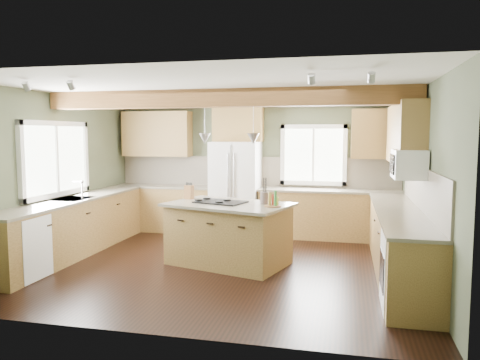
# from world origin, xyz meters

# --- Properties ---
(floor) EXTENTS (5.60, 5.60, 0.00)m
(floor) POSITION_xyz_m (0.00, 0.00, 0.00)
(floor) COLOR black
(floor) RESTS_ON ground
(ceiling) EXTENTS (5.60, 5.60, 0.00)m
(ceiling) POSITION_xyz_m (0.00, 0.00, 2.60)
(ceiling) COLOR silver
(ceiling) RESTS_ON wall_back
(wall_back) EXTENTS (5.60, 0.00, 5.60)m
(wall_back) POSITION_xyz_m (0.00, 2.50, 1.30)
(wall_back) COLOR #3E4631
(wall_back) RESTS_ON ground
(wall_left) EXTENTS (0.00, 5.00, 5.00)m
(wall_left) POSITION_xyz_m (-2.80, 0.00, 1.30)
(wall_left) COLOR #3E4631
(wall_left) RESTS_ON ground
(wall_right) EXTENTS (0.00, 5.00, 5.00)m
(wall_right) POSITION_xyz_m (2.80, 0.00, 1.30)
(wall_right) COLOR #3E4631
(wall_right) RESTS_ON ground
(ceiling_beam) EXTENTS (5.55, 0.26, 0.26)m
(ceiling_beam) POSITION_xyz_m (0.00, 0.10, 2.47)
(ceiling_beam) COLOR brown
(ceiling_beam) RESTS_ON ceiling
(soffit_trim) EXTENTS (5.55, 0.20, 0.10)m
(soffit_trim) POSITION_xyz_m (0.00, 2.40, 2.54)
(soffit_trim) COLOR brown
(soffit_trim) RESTS_ON ceiling
(backsplash_back) EXTENTS (5.58, 0.03, 0.58)m
(backsplash_back) POSITION_xyz_m (0.00, 2.48, 1.21)
(backsplash_back) COLOR brown
(backsplash_back) RESTS_ON wall_back
(backsplash_right) EXTENTS (0.03, 3.70, 0.58)m
(backsplash_right) POSITION_xyz_m (2.78, 0.05, 1.21)
(backsplash_right) COLOR brown
(backsplash_right) RESTS_ON wall_right
(base_cab_back_left) EXTENTS (2.02, 0.60, 0.88)m
(base_cab_back_left) POSITION_xyz_m (-1.79, 2.20, 0.44)
(base_cab_back_left) COLOR brown
(base_cab_back_left) RESTS_ON floor
(counter_back_left) EXTENTS (2.06, 0.64, 0.04)m
(counter_back_left) POSITION_xyz_m (-1.79, 2.20, 0.90)
(counter_back_left) COLOR brown
(counter_back_left) RESTS_ON base_cab_back_left
(base_cab_back_right) EXTENTS (2.62, 0.60, 0.88)m
(base_cab_back_right) POSITION_xyz_m (1.49, 2.20, 0.44)
(base_cab_back_right) COLOR brown
(base_cab_back_right) RESTS_ON floor
(counter_back_right) EXTENTS (2.66, 0.64, 0.04)m
(counter_back_right) POSITION_xyz_m (1.49, 2.20, 0.90)
(counter_back_right) COLOR brown
(counter_back_right) RESTS_ON base_cab_back_right
(base_cab_left) EXTENTS (0.60, 3.70, 0.88)m
(base_cab_left) POSITION_xyz_m (-2.50, 0.05, 0.44)
(base_cab_left) COLOR brown
(base_cab_left) RESTS_ON floor
(counter_left) EXTENTS (0.64, 3.74, 0.04)m
(counter_left) POSITION_xyz_m (-2.50, 0.05, 0.90)
(counter_left) COLOR brown
(counter_left) RESTS_ON base_cab_left
(base_cab_right) EXTENTS (0.60, 3.70, 0.88)m
(base_cab_right) POSITION_xyz_m (2.50, 0.05, 0.44)
(base_cab_right) COLOR brown
(base_cab_right) RESTS_ON floor
(counter_right) EXTENTS (0.64, 3.74, 0.04)m
(counter_right) POSITION_xyz_m (2.50, 0.05, 0.90)
(counter_right) COLOR brown
(counter_right) RESTS_ON base_cab_right
(upper_cab_back_left) EXTENTS (1.40, 0.35, 0.90)m
(upper_cab_back_left) POSITION_xyz_m (-1.99, 2.33, 1.95)
(upper_cab_back_left) COLOR brown
(upper_cab_back_left) RESTS_ON wall_back
(upper_cab_over_fridge) EXTENTS (0.96, 0.35, 0.70)m
(upper_cab_over_fridge) POSITION_xyz_m (-0.30, 2.33, 2.15)
(upper_cab_over_fridge) COLOR brown
(upper_cab_over_fridge) RESTS_ON wall_back
(upper_cab_right) EXTENTS (0.35, 2.20, 0.90)m
(upper_cab_right) POSITION_xyz_m (2.62, 0.90, 1.95)
(upper_cab_right) COLOR brown
(upper_cab_right) RESTS_ON wall_right
(upper_cab_back_corner) EXTENTS (0.90, 0.35, 0.90)m
(upper_cab_back_corner) POSITION_xyz_m (2.30, 2.33, 1.95)
(upper_cab_back_corner) COLOR brown
(upper_cab_back_corner) RESTS_ON wall_back
(window_left) EXTENTS (0.04, 1.60, 1.05)m
(window_left) POSITION_xyz_m (-2.78, 0.05, 1.55)
(window_left) COLOR white
(window_left) RESTS_ON wall_left
(window_back) EXTENTS (1.10, 0.04, 1.00)m
(window_back) POSITION_xyz_m (1.15, 2.48, 1.55)
(window_back) COLOR white
(window_back) RESTS_ON wall_back
(sink) EXTENTS (0.50, 0.65, 0.03)m
(sink) POSITION_xyz_m (-2.50, 0.05, 0.91)
(sink) COLOR #262628
(sink) RESTS_ON counter_left
(faucet) EXTENTS (0.02, 0.02, 0.28)m
(faucet) POSITION_xyz_m (-2.32, 0.05, 1.05)
(faucet) COLOR #B2B2B7
(faucet) RESTS_ON sink
(dishwasher) EXTENTS (0.60, 0.60, 0.84)m
(dishwasher) POSITION_xyz_m (-2.49, -1.25, 0.43)
(dishwasher) COLOR white
(dishwasher) RESTS_ON floor
(oven) EXTENTS (0.60, 0.72, 0.84)m
(oven) POSITION_xyz_m (2.49, -1.25, 0.43)
(oven) COLOR white
(oven) RESTS_ON floor
(microwave) EXTENTS (0.40, 0.70, 0.38)m
(microwave) POSITION_xyz_m (2.58, -0.05, 1.55)
(microwave) COLOR white
(microwave) RESTS_ON wall_right
(pendant_left) EXTENTS (0.18, 0.18, 0.16)m
(pendant_left) POSITION_xyz_m (-0.33, 0.22, 1.88)
(pendant_left) COLOR #B2B2B7
(pendant_left) RESTS_ON ceiling
(pendant_right) EXTENTS (0.18, 0.18, 0.16)m
(pendant_right) POSITION_xyz_m (0.47, -0.02, 1.88)
(pendant_right) COLOR #B2B2B7
(pendant_right) RESTS_ON ceiling
(refrigerator) EXTENTS (0.90, 0.74, 1.80)m
(refrigerator) POSITION_xyz_m (-0.30, 2.12, 0.90)
(refrigerator) COLOR silver
(refrigerator) RESTS_ON floor
(island) EXTENTS (1.88, 1.44, 0.88)m
(island) POSITION_xyz_m (0.07, 0.10, 0.44)
(island) COLOR olive
(island) RESTS_ON floor
(island_top) EXTENTS (2.02, 1.58, 0.04)m
(island_top) POSITION_xyz_m (0.07, 0.10, 0.90)
(island_top) COLOR brown
(island_top) RESTS_ON island
(cooktop) EXTENTS (0.83, 0.66, 0.02)m
(cooktop) POSITION_xyz_m (-0.06, 0.14, 0.93)
(cooktop) COLOR black
(cooktop) RESTS_ON island_top
(knife_block) EXTENTS (0.15, 0.13, 0.22)m
(knife_block) POSITION_xyz_m (-0.65, 0.42, 1.03)
(knife_block) COLOR brown
(knife_block) RESTS_ON island_top
(utensil_crock) EXTENTS (0.16, 0.16, 0.18)m
(utensil_crock) POSITION_xyz_m (0.61, 0.15, 1.01)
(utensil_crock) COLOR #483F3A
(utensil_crock) RESTS_ON island_top
(bottle_tray) EXTENTS (0.26, 0.26, 0.22)m
(bottle_tray) POSITION_xyz_m (0.76, -0.06, 1.03)
(bottle_tray) COLOR brown
(bottle_tray) RESTS_ON island_top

